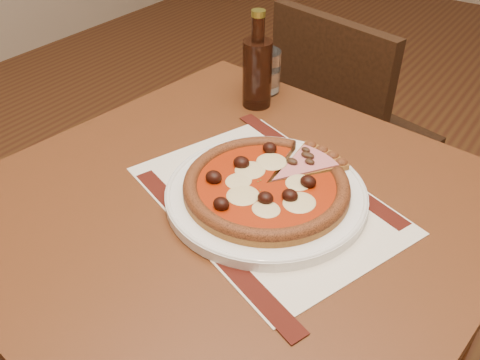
{
  "coord_description": "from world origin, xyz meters",
  "views": [
    {
      "loc": [
        0.39,
        -1.34,
        1.28
      ],
      "look_at": [
        -0.0,
        -0.8,
        0.78
      ],
      "focal_mm": 38.0,
      "sensor_mm": 36.0,
      "label": 1
    }
  ],
  "objects_px": {
    "chair_far": "(343,128)",
    "water_glass": "(263,71)",
    "plate": "(266,194)",
    "table": "(233,245)",
    "bottle": "(257,70)",
    "pizza": "(266,185)"
  },
  "relations": [
    {
      "from": "water_glass",
      "to": "chair_far",
      "type": "bearing_deg",
      "value": 82.52
    },
    {
      "from": "pizza",
      "to": "table",
      "type": "bearing_deg",
      "value": -142.29
    },
    {
      "from": "plate",
      "to": "chair_far",
      "type": "bearing_deg",
      "value": 103.76
    },
    {
      "from": "table",
      "to": "water_glass",
      "type": "distance_m",
      "value": 0.43
    },
    {
      "from": "plate",
      "to": "bottle",
      "type": "bearing_deg",
      "value": 126.78
    },
    {
      "from": "plate",
      "to": "water_glass",
      "type": "xyz_separation_m",
      "value": [
        -0.22,
        0.33,
        0.04
      ]
    },
    {
      "from": "table",
      "to": "chair_far",
      "type": "relative_size",
      "value": 1.05
    },
    {
      "from": "table",
      "to": "chair_far",
      "type": "bearing_deg",
      "value": 99.98
    },
    {
      "from": "chair_far",
      "to": "plate",
      "type": "distance_m",
      "value": 0.78
    },
    {
      "from": "chair_far",
      "to": "water_glass",
      "type": "bearing_deg",
      "value": 95.64
    },
    {
      "from": "plate",
      "to": "water_glass",
      "type": "bearing_deg",
      "value": 124.26
    },
    {
      "from": "plate",
      "to": "water_glass",
      "type": "height_order",
      "value": "water_glass"
    },
    {
      "from": "chair_far",
      "to": "bottle",
      "type": "xyz_separation_m",
      "value": [
        -0.02,
        -0.44,
        0.35
      ]
    },
    {
      "from": "chair_far",
      "to": "pizza",
      "type": "bearing_deg",
      "value": 116.87
    },
    {
      "from": "pizza",
      "to": "water_glass",
      "type": "xyz_separation_m",
      "value": [
        -0.22,
        0.33,
        0.02
      ]
    },
    {
      "from": "chair_far",
      "to": "table",
      "type": "bearing_deg",
      "value": 113.11
    },
    {
      "from": "plate",
      "to": "bottle",
      "type": "relative_size",
      "value": 1.61
    },
    {
      "from": "table",
      "to": "plate",
      "type": "bearing_deg",
      "value": 38.06
    },
    {
      "from": "chair_far",
      "to": "water_glass",
      "type": "relative_size",
      "value": 8.99
    },
    {
      "from": "plate",
      "to": "pizza",
      "type": "xyz_separation_m",
      "value": [
        -0.0,
        -0.0,
        0.02
      ]
    },
    {
      "from": "chair_far",
      "to": "bottle",
      "type": "height_order",
      "value": "bottle"
    },
    {
      "from": "chair_far",
      "to": "water_glass",
      "type": "xyz_separation_m",
      "value": [
        -0.05,
        -0.38,
        0.32
      ]
    }
  ]
}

